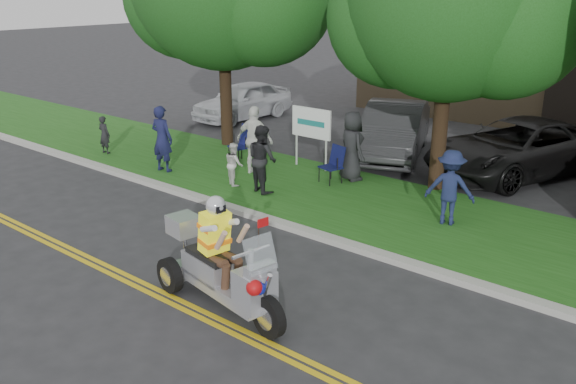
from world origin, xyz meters
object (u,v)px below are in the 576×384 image
Objects in this scene: lawn_chair_b at (334,162)px; parked_car_far_left at (243,100)px; parked_car_mid at (518,148)px; trike_scooter at (220,268)px; spectator_adult_mid at (262,159)px; spectator_adult_right at (255,140)px; parked_car_left at (394,130)px; lawn_chair_a at (243,141)px; spectator_adult_left at (162,139)px.

lawn_chair_b is 8.50m from parked_car_far_left.
trike_scooter is at bearing -75.16° from parked_car_mid.
spectator_adult_mid is 1.48m from spectator_adult_right.
trike_scooter is at bearing -56.14° from lawn_chair_b.
spectator_adult_mid is 0.91× the size of spectator_adult_right.
trike_scooter reaches higher than parked_car_mid.
lawn_chair_b is 0.52× the size of spectator_adult_right.
parked_car_mid is (3.20, 3.87, 0.11)m from lawn_chair_b.
lawn_chair_b is at bearing -102.05° from spectator_adult_mid.
parked_car_mid reaches higher than lawn_chair_b.
parked_car_left is at bearing -123.88° from spectator_adult_right.
lawn_chair_a is 0.58× the size of spectator_adult_left.
lawn_chair_b is at bearing -27.86° from parked_car_far_left.
lawn_chair_a is 0.63× the size of spectator_adult_mid.
spectator_adult_left is at bearing 23.18° from spectator_adult_right.
spectator_adult_left is (-4.07, -2.11, 0.35)m from lawn_chair_b.
lawn_chair_a is 0.22× the size of parked_car_left.
spectator_adult_right reaches higher than lawn_chair_a.
parked_car_mid is (1.07, 9.94, 0.09)m from trike_scooter.
spectator_adult_right reaches higher than lawn_chair_b.
parked_car_mid is at bearing 93.70° from trike_scooter.
spectator_adult_left is 7.23m from parked_car_far_left.
spectator_adult_mid reaches higher than lawn_chair_b.
parked_car_left is at bearing -80.36° from spectator_adult_mid.
parked_car_far_left is (-4.25, 4.44, 0.02)m from lawn_chair_a.
spectator_adult_right reaches higher than spectator_adult_mid.
parked_car_far_left is (-5.27, 5.07, -0.30)m from spectator_adult_right.
parked_car_left is (-2.43, 9.49, 0.14)m from trike_scooter.
spectator_adult_left is 0.37× the size of parked_car_left.
lawn_chair_a is 4.46m from parked_car_left.
trike_scooter is 7.37m from spectator_adult_left.
lawn_chair_a is 7.40m from parked_car_mid.
spectator_adult_left is at bearing -105.53° from lawn_chair_a.
parked_car_mid is (4.11, 5.55, -0.18)m from spectator_adult_mid.
lawn_chair_b is 0.23× the size of parked_car_far_left.
lawn_chair_a is at bearing 140.71° from trike_scooter.
trike_scooter reaches higher than parked_car_left.
lawn_chair_b is at bearing 119.15° from trike_scooter.
spectator_adult_right reaches higher than parked_car_far_left.
spectator_adult_mid is at bearing 134.51° from trike_scooter.
spectator_adult_left is at bearing -138.05° from lawn_chair_b.
parked_car_far_left is at bearing 163.74° from lawn_chair_b.
spectator_adult_left is at bearing -60.50° from parked_car_far_left.
parked_car_far_left is at bearing -72.53° from spectator_adult_left.
spectator_adult_left is at bearing -146.30° from parked_car_left.
spectator_adult_left reaches higher than trike_scooter.
spectator_adult_right is (1.02, -0.62, 0.32)m from lawn_chair_a.
parked_car_far_left is 7.06m from parked_car_left.
trike_scooter is 10.00m from parked_car_mid.
trike_scooter is 1.72× the size of spectator_adult_mid.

